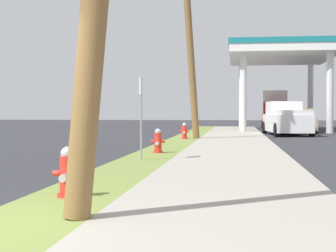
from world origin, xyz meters
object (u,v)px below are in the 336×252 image
truck_red_at_far_bay (275,110)px  truck_navy_on_apron (280,118)px  utility_pole_midground (189,28)px  fire_hydrant_nearest (67,175)px  fire_hydrant_third (184,132)px  car_tan_by_far_pump (297,122)px  car_silver_by_near_pump (290,120)px  fire_hydrant_second (158,142)px  truck_white_at_forecourt (286,119)px  street_sign_post (141,101)px

truck_red_at_far_bay → truck_navy_on_apron: bearing=-91.1°
utility_pole_midground → truck_navy_on_apron: 16.46m
fire_hydrant_nearest → fire_hydrant_third: same height
car_tan_by_far_pump → fire_hydrant_third: bearing=-119.3°
car_silver_by_near_pump → car_tan_by_far_pump: (-0.27, -7.00, 0.00)m
fire_hydrant_second → car_tan_by_far_pump: 20.61m
fire_hydrant_third → utility_pole_midground: utility_pole_midground is taller
fire_hydrant_nearest → truck_white_at_forecourt: 24.76m
fire_hydrant_nearest → street_sign_post: bearing=89.7°
fire_hydrant_second → truck_red_at_far_bay: 30.54m
fire_hydrant_third → car_tan_by_far_pump: bearing=60.7°
fire_hydrant_third → street_sign_post: 10.91m
fire_hydrant_second → car_tan_by_far_pump: (6.31, 19.61, 0.28)m
truck_navy_on_apron → truck_white_at_forecourt: bearing=-91.9°
fire_hydrant_third → truck_navy_on_apron: bearing=70.0°
fire_hydrant_third → truck_red_at_far_bay: size_ratio=0.11×
fire_hydrant_second → fire_hydrant_third: bearing=90.0°
fire_hydrant_third → street_sign_post: bearing=-90.4°
fire_hydrant_third → truck_white_at_forecourt: bearing=54.3°
fire_hydrant_second → car_silver_by_near_pump: (6.58, 26.61, 0.28)m
fire_hydrant_nearest → truck_red_at_far_bay: size_ratio=0.11×
fire_hydrant_second → truck_white_at_forecourt: size_ratio=0.13×
fire_hydrant_third → truck_navy_on_apron: size_ratio=0.14×
fire_hydrant_nearest → car_tan_by_far_pump: 28.81m
fire_hydrant_third → car_silver_by_near_pump: car_silver_by_near_pump is taller
truck_navy_on_apron → truck_red_at_far_bay: bearing=88.9°
car_silver_by_near_pump → car_tan_by_far_pump: same height
fire_hydrant_third → truck_navy_on_apron: 16.16m
utility_pole_midground → fire_hydrant_third: bearing=-129.6°
fire_hydrant_second → utility_pole_midground: bearing=88.8°
street_sign_post → truck_white_at_forecourt: street_sign_post is taller
truck_red_at_far_bay → fire_hydrant_nearest: bearing=-98.5°
car_tan_by_far_pump → truck_navy_on_apron: size_ratio=0.84×
car_silver_by_near_pump → truck_white_at_forecourt: size_ratio=0.82×
car_silver_by_near_pump → truck_navy_on_apron: truck_navy_on_apron is taller
truck_navy_on_apron → truck_red_at_far_bay: truck_red_at_far_bay is taller
car_tan_by_far_pump → truck_white_at_forecourt: (-1.05, -3.92, 0.19)m
utility_pole_midground → truck_navy_on_apron: utility_pole_midground is taller
utility_pole_midground → truck_white_at_forecourt: bearing=54.4°
fire_hydrant_nearest → car_silver_by_near_pump: bearing=79.2°
street_sign_post → car_silver_by_near_pump: bearing=77.1°
truck_navy_on_apron → truck_red_at_far_bay: (0.12, 6.43, 0.57)m
fire_hydrant_third → car_tan_by_far_pump: size_ratio=0.16×
utility_pole_midground → truck_red_at_far_bay: utility_pole_midground is taller
utility_pole_midground → car_tan_by_far_pump: bearing=60.9°
fire_hydrant_nearest → car_silver_by_near_pump: car_silver_by_near_pump is taller
utility_pole_midground → truck_navy_on_apron: bearing=70.3°
fire_hydrant_nearest → car_tan_by_far_pump: size_ratio=0.16×
fire_hydrant_nearest → car_silver_by_near_pump: size_ratio=0.16×
fire_hydrant_second → fire_hydrant_third: same height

